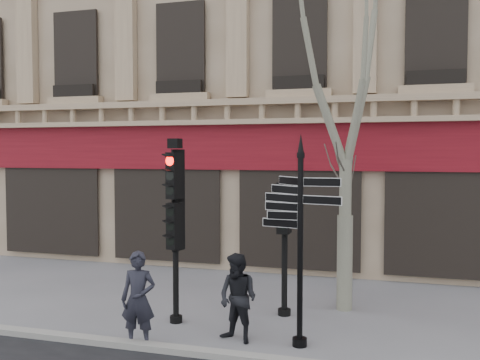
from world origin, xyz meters
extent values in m
plane|color=slate|center=(0.00, 0.00, 0.00)|extent=(80.00, 80.00, 0.00)
cube|color=gray|center=(0.00, -1.40, 0.06)|extent=(80.00, 0.25, 0.12)
cube|color=#9B8367|center=(0.00, 12.50, 9.00)|extent=(28.00, 15.00, 18.00)
cube|color=#5E0912|center=(0.00, 4.88, 3.60)|extent=(28.00, 0.25, 1.30)
cube|color=#957D61|center=(0.00, 4.65, 4.57)|extent=(28.00, 0.35, 0.74)
cylinder|color=black|center=(0.99, -0.45, 1.68)|extent=(0.10, 0.10, 3.35)
cylinder|color=black|center=(0.99, -0.45, 0.07)|extent=(0.26, 0.26, 0.15)
cone|color=black|center=(0.99, -0.45, 3.61)|extent=(0.11, 0.11, 0.34)
cylinder|color=black|center=(-1.65, 0.15, 1.71)|extent=(0.12, 0.12, 3.42)
cylinder|color=black|center=(-1.65, 0.15, 0.07)|extent=(0.25, 0.25, 0.14)
cube|color=black|center=(-1.65, 0.15, 1.98)|extent=(0.46, 0.37, 0.93)
cube|color=black|center=(-1.65, 0.15, 2.99)|extent=(0.46, 0.37, 0.93)
sphere|color=#FF0C05|center=(-1.65, 0.15, 3.24)|extent=(0.20, 0.20, 0.20)
cube|color=black|center=(-1.65, 0.15, 3.63)|extent=(0.27, 0.31, 0.20)
cylinder|color=black|center=(0.36, 1.24, 1.42)|extent=(0.14, 0.14, 2.83)
cylinder|color=black|center=(0.36, 1.24, 0.08)|extent=(0.29, 0.29, 0.16)
cube|color=black|center=(0.36, 1.24, 2.29)|extent=(0.49, 0.36, 1.08)
cylinder|color=gray|center=(1.54, 2.02, 1.04)|extent=(0.34, 0.34, 2.08)
cylinder|color=gray|center=(1.54, 2.02, 2.65)|extent=(0.26, 0.26, 1.32)
imported|color=black|center=(-1.74, -1.30, 0.85)|extent=(0.68, 0.50, 1.71)
imported|color=black|center=(-0.13, -0.56, 0.81)|extent=(0.95, 0.84, 1.62)
camera|label=1|loc=(2.63, -9.72, 3.46)|focal=40.00mm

